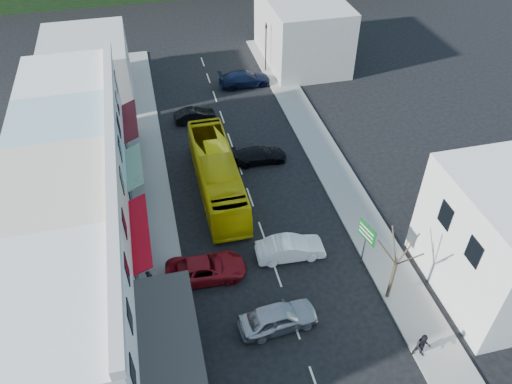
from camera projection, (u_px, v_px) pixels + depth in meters
name	position (u px, v px, depth m)	size (l,w,h in m)	color
ground	(277.00, 274.00, 33.21)	(120.00, 120.00, 0.00)	black
sidewalk_left	(152.00, 195.00, 39.19)	(3.00, 52.00, 0.15)	gray
sidewalk_right	(332.00, 167.00, 41.85)	(3.00, 52.00, 0.15)	gray
shopfront_row	(71.00, 210.00, 32.07)	(8.25, 30.00, 8.00)	white
right_building	(512.00, 240.00, 30.04)	(8.00, 9.00, 8.00)	white
distant_block_left	(88.00, 69.00, 49.00)	(8.00, 10.00, 6.00)	#B7B2A8
distant_block_right	(302.00, 30.00, 54.96)	(8.00, 12.00, 7.00)	#B7B2A8
bus	(217.00, 175.00, 38.68)	(2.50, 11.60, 3.10)	#D9C00A
car_silver	(278.00, 318.00, 29.73)	(1.80, 4.40, 1.40)	#ADADB2
car_white	(290.00, 249.00, 33.97)	(1.80, 4.40, 1.40)	white
car_red	(206.00, 269.00, 32.65)	(1.90, 4.60, 1.40)	maroon
car_black_near	(260.00, 155.00, 42.15)	(1.84, 4.50, 1.40)	black
car_black_far	(195.00, 115.00, 46.93)	(1.80, 4.40, 1.40)	black
car_navy_far	(244.00, 79.00, 52.18)	(1.84, 4.50, 1.40)	black
pedestrian_left	(150.00, 280.00, 31.58)	(0.60, 0.40, 1.70)	black
pedestrian_right	(422.00, 347.00, 27.96)	(0.70, 0.44, 1.70)	black
direction_sign	(365.00, 244.00, 32.72)	(0.57, 1.67, 3.71)	#095218
street_tree	(396.00, 264.00, 29.68)	(2.05, 2.05, 6.37)	#352A20
traffic_signal	(266.00, 48.00, 53.28)	(0.79, 1.19, 5.44)	black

